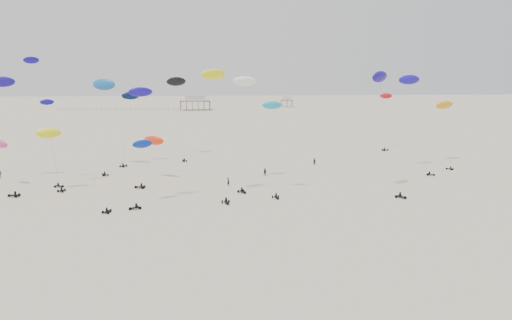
{
  "coord_description": "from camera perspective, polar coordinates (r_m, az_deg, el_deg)",
  "views": [
    {
      "loc": [
        -10.79,
        0.77,
        21.31
      ],
      "look_at": [
        0.0,
        88.0,
        7.0
      ],
      "focal_mm": 35.0,
      "sensor_mm": 36.0,
      "label": 1
    }
  ],
  "objects": [
    {
      "name": "ground_plane",
      "position": [
        200.66,
        -3.94,
        3.13
      ],
      "size": [
        900.0,
        900.0,
        0.0
      ],
      "primitive_type": "plane",
      "color": "beige"
    },
    {
      "name": "pavilion_main",
      "position": [
        349.65,
        -6.96,
        6.38
      ],
      "size": [
        21.0,
        13.0,
        9.8
      ],
      "color": "brown",
      "rests_on": "ground"
    },
    {
      "name": "pavilion_small",
      "position": [
        386.2,
        3.54,
        6.58
      ],
      "size": [
        9.0,
        7.0,
        8.0
      ],
      "color": "brown",
      "rests_on": "ground"
    },
    {
      "name": "pier_fence",
      "position": [
        353.57,
        -15.44,
        5.59
      ],
      "size": [
        80.2,
        0.2,
        1.5
      ],
      "color": "black",
      "rests_on": "ground"
    },
    {
      "name": "rig_0",
      "position": [
        90.18,
        -4.56,
        6.64
      ],
      "size": [
        5.18,
        11.17,
        23.39
      ],
      "rotation": [
        0.0,
        0.0,
        3.34
      ],
      "color": "black",
      "rests_on": "ground"
    },
    {
      "name": "rig_1",
      "position": [
        104.62,
        -23.17,
        5.35
      ],
      "size": [
        8.24,
        8.42,
        25.71
      ],
      "rotation": [
        0.0,
        0.0,
        5.84
      ],
      "color": "black",
      "rests_on": "ground"
    },
    {
      "name": "rig_3",
      "position": [
        92.86,
        2.0,
        3.31
      ],
      "size": [
        3.83,
        8.7,
        17.47
      ],
      "rotation": [
        0.0,
        0.0,
        3.3
      ],
      "color": "black",
      "rests_on": "ground"
    },
    {
      "name": "rig_4",
      "position": [
        97.07,
        14.38,
        6.8
      ],
      "size": [
        5.61,
        11.52,
        23.02
      ],
      "rotation": [
        0.0,
        0.0,
        3.66
      ],
      "color": "black",
      "rests_on": "ground"
    },
    {
      "name": "rig_5",
      "position": [
        86.77,
        -13.9,
        4.58
      ],
      "size": [
        8.25,
        10.09,
        20.59
      ],
      "rotation": [
        0.0,
        0.0,
        5.84
      ],
      "color": "black",
      "rests_on": "ground"
    },
    {
      "name": "rig_6",
      "position": [
        102.85,
        -1.36,
        6.93
      ],
      "size": [
        5.42,
        15.44,
        23.4
      ],
      "rotation": [
        0.0,
        0.0,
        3.6
      ],
      "color": "black",
      "rests_on": "ground"
    },
    {
      "name": "rig_7",
      "position": [
        159.06,
        14.6,
        5.2
      ],
      "size": [
        5.83,
        9.88,
        17.47
      ],
      "rotation": [
        0.0,
        0.0,
        4.83
      ],
      "color": "black",
      "rests_on": "ground"
    },
    {
      "name": "rig_8",
      "position": [
        137.33,
        20.77,
        5.33
      ],
      "size": [
        8.4,
        15.84,
        18.66
      ],
      "rotation": [
        0.0,
        0.0,
        0.76
      ],
      "color": "black",
      "rests_on": "ground"
    },
    {
      "name": "rig_11",
      "position": [
        110.03,
        -22.2,
        1.86
      ],
      "size": [
        6.25,
        10.49,
        17.98
      ],
      "rotation": [
        0.0,
        0.0,
        4.35
      ],
      "color": "black",
      "rests_on": "ground"
    },
    {
      "name": "rig_12",
      "position": [
        86.96,
        -13.15,
        -0.69
      ],
      "size": [
        4.15,
        7.89,
        11.15
      ],
      "rotation": [
        0.0,
        0.0,
        2.15
      ],
      "color": "black",
      "rests_on": "ground"
    },
    {
      "name": "rig_13",
      "position": [
        107.71,
        -11.88,
        1.27
      ],
      "size": [
        5.91,
        13.48,
        12.41
      ],
      "rotation": [
        0.0,
        0.0,
        1.39
      ],
      "color": "black",
      "rests_on": "ground"
    },
    {
      "name": "rig_14",
      "position": [
        124.11,
        17.33,
        7.71
      ],
      "size": [
        5.6,
        13.05,
        23.24
      ],
      "rotation": [
        0.0,
        0.0,
        4.06
      ],
      "color": "black",
      "rests_on": "ground"
    },
    {
      "name": "rig_15",
      "position": [
        125.93,
        -17.0,
        7.49
      ],
      "size": [
        6.62,
        16.42,
        22.89
      ],
      "rotation": [
        0.0,
        0.0,
        0.61
      ],
      "color": "black",
      "rests_on": "ground"
    },
    {
      "name": "rig_16",
      "position": [
        130.11,
        -14.31,
        5.44
      ],
      "size": [
        4.97,
        9.82,
        18.32
      ],
      "rotation": [
        0.0,
        0.0,
        5.57
      ],
      "color": "black",
      "rests_on": "ground"
    },
    {
      "name": "rig_17",
      "position": [
        102.69,
        -23.49,
        1.21
      ],
      "size": [
        8.74,
        7.73,
        12.71
      ],
      "rotation": [
        0.0,
        0.0,
        1.43
      ],
      "color": "black",
      "rests_on": "ground"
    },
    {
      "name": "rig_18",
      "position": [
        140.78,
        -9.04,
        8.12
      ],
      "size": [
        6.16,
        15.35,
        23.21
      ],
      "rotation": [
        0.0,
        0.0,
        0.34
      ],
      "color": "black",
      "rests_on": "ground"
    },
    {
      "name": "spectator_0",
      "position": [
        100.79,
        -3.18,
        -2.97
      ],
      "size": [
        0.83,
        0.91,
        2.06
      ],
      "primitive_type": "imported",
      "rotation": [
        0.0,
        0.0,
        2.11
      ],
      "color": "black",
      "rests_on": "ground"
    },
    {
      "name": "spectator_1",
      "position": [
        110.83,
        1.06,
        -1.84
      ],
      "size": [
        1.02,
        0.61,
        2.04
      ],
      "primitive_type": "imported",
      "rotation": [
        0.0,
        0.0,
        6.25
      ],
      "color": "black",
      "rests_on": "ground"
    },
    {
      "name": "spectator_2",
      "position": [
        122.21,
        -27.22,
        -1.83
      ],
      "size": [
        1.36,
        0.79,
        2.22
      ],
      "primitive_type": "imported",
      "rotation": [
        0.0,
        0.0,
        6.35
      ],
      "color": "black",
      "rests_on": "ground"
    },
    {
      "name": "spectator_3",
      "position": [
        125.68,
        6.68,
        -0.58
      ],
      "size": [
        0.91,
        0.83,
        2.07
      ],
      "primitive_type": "imported",
      "rotation": [
        0.0,
        0.0,
        2.61
      ],
      "color": "black",
      "rests_on": "ground"
    }
  ]
}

